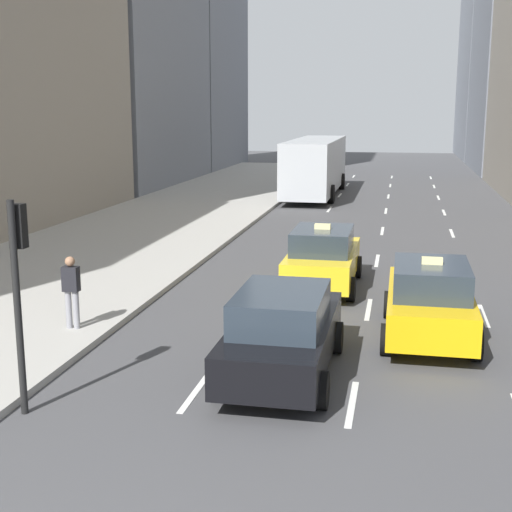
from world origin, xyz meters
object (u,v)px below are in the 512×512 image
Objects in this scene: pedestrian_mid_block at (71,289)px; traffic_light_pole at (18,272)px; taxi_second at (323,257)px; city_bus at (315,165)px; sedan_black_near at (283,332)px; taxi_lead at (430,300)px.

traffic_light_pole is (1.08, -4.01, 1.34)m from pedestrian_mid_block.
taxi_second reaches higher than pedestrian_mid_block.
taxi_second is 1.22× the size of traffic_light_pole.
city_bus reaches higher than pedestrian_mid_block.
taxi_lead is at bearing 45.81° from sedan_black_near.
pedestrian_mid_block is at bearing 105.11° from traffic_light_pole.
taxi_second is 6.92m from sedan_black_near.
sedan_black_near is 0.40× the size of city_bus.
taxi_second is at bearing -82.59° from city_bus.
taxi_second is at bearing 67.17° from traffic_light_pole.
taxi_lead reaches higher than pedestrian_mid_block.
taxi_lead is 0.38× the size of city_bus.
traffic_light_pole reaches higher than city_bus.
city_bus is at bearing 102.34° from taxi_lead.
traffic_light_pole reaches higher than sedan_black_near.
taxi_second is (-2.80, 4.04, 0.00)m from taxi_lead.
pedestrian_mid_block is (-7.83, -1.34, 0.19)m from taxi_lead.
taxi_lead is 0.94× the size of sedan_black_near.
sedan_black_near is at bearing -84.37° from city_bus.
taxi_lead is 26.27m from city_bus.
traffic_light_pole is at bearing -148.06° from sedan_black_near.
city_bus is (-2.81, 21.61, 0.91)m from taxi_second.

